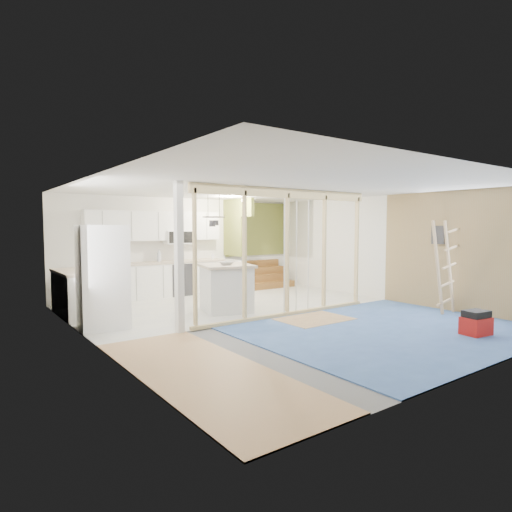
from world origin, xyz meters
TOP-DOWN VIEW (x-y plane):
  - room at (0.00, 0.00)m, footprint 7.01×8.01m
  - floor_overlays at (0.07, 0.06)m, footprint 7.00×8.00m
  - stud_frame at (-0.24, -0.00)m, footprint 4.66×0.14m
  - base_cabinets at (-1.61, 3.36)m, footprint 4.45×2.24m
  - upper_cabinets at (-0.84, 3.82)m, footprint 3.60×0.41m
  - green_partition at (2.04, 3.66)m, footprint 2.25×1.51m
  - pot_rack at (-0.31, 1.89)m, footprint 0.52×0.52m
  - sheathing_panel at (3.48, -2.00)m, footprint 0.02×4.00m
  - electrical_panel at (3.43, -1.40)m, footprint 0.04×0.30m
  - ceiling_light at (1.40, 3.00)m, footprint 0.32×0.32m
  - fridge at (-3.05, 1.11)m, footprint 0.88×0.85m
  - island at (-0.47, 1.10)m, footprint 1.28×1.28m
  - bowl at (-0.52, 1.01)m, footprint 0.32×0.32m
  - soap_bottle_a at (-0.86, 3.75)m, footprint 0.16×0.16m
  - soap_bottle_b at (0.70, 3.69)m, footprint 0.11×0.11m
  - toolbox at (1.86, -3.07)m, footprint 0.49×0.40m
  - ladder at (3.03, -1.82)m, footprint 1.05×0.07m

SIDE VIEW (x-z plane):
  - floor_overlays at x=0.07m, z-range 0.00..0.02m
  - toolbox at x=1.86m, z-range -0.01..0.42m
  - base_cabinets at x=-1.61m, z-range 0.00..0.93m
  - island at x=-0.47m, z-range 0.00..1.02m
  - fridge at x=-3.05m, z-range 0.00..1.86m
  - green_partition at x=2.04m, z-range -0.36..2.24m
  - ladder at x=3.03m, z-range 0.02..1.96m
  - soap_bottle_b at x=0.70m, z-range 0.93..1.11m
  - bowl at x=-0.52m, z-range 1.03..1.09m
  - soap_bottle_a at x=-0.86m, z-range 0.93..1.25m
  - sheathing_panel at x=3.48m, z-range 0.00..2.60m
  - room at x=0.00m, z-range 0.00..2.61m
  - stud_frame at x=-0.24m, z-range 0.29..2.89m
  - electrical_panel at x=3.43m, z-range 1.45..1.85m
  - upper_cabinets at x=-0.84m, z-range 1.39..2.25m
  - pot_rack at x=-0.31m, z-range 1.64..2.36m
  - ceiling_light at x=1.40m, z-range 2.50..2.58m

